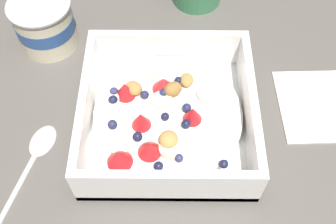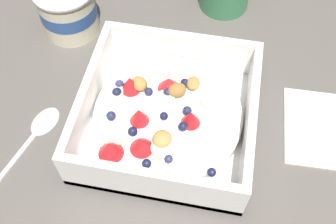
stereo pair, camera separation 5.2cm
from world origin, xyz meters
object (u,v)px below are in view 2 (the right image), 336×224
at_px(spoon, 32,135).
at_px(folded_napkin, 330,129).
at_px(fruit_bowl, 166,116).
at_px(yogurt_cup, 68,10).

xyz_separation_m(spoon, folded_napkin, (0.39, 0.08, -0.00)).
distance_m(fruit_bowl, yogurt_cup, 0.23).
xyz_separation_m(fruit_bowl, folded_napkin, (0.22, 0.03, -0.02)).
relative_size(spoon, folded_napkin, 1.43).
distance_m(fruit_bowl, folded_napkin, 0.22).
height_order(spoon, folded_napkin, spoon).
relative_size(spoon, yogurt_cup, 1.89).
relative_size(yogurt_cup, folded_napkin, 0.76).
bearing_deg(yogurt_cup, folded_napkin, -16.37).
height_order(fruit_bowl, folded_napkin, fruit_bowl).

